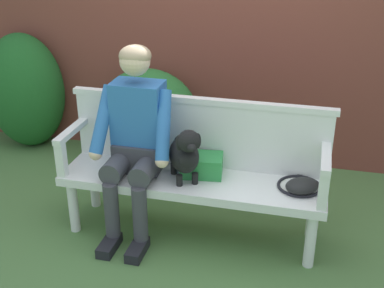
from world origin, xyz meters
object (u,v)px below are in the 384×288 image
Objects in this scene: dog_on_bench at (185,153)px; baseball_glove at (302,186)px; person_seated at (135,135)px; sports_bag at (202,165)px; garden_bench at (192,185)px; tennis_racket at (299,184)px.

dog_on_bench reaches higher than baseball_glove.
dog_on_bench is at bearing -7.35° from person_seated.
sports_bag is (0.44, 0.07, -0.20)m from person_seated.
dog_on_bench is (-0.03, -0.05, 0.26)m from garden_bench.
person_seated is 0.49m from sports_bag.
sports_bag is at bearing 54.67° from dog_on_bench.
tennis_racket is at bearing 9.36° from dog_on_bench.
tennis_racket is 0.66m from sports_bag.
sports_bag is at bearing 9.30° from person_seated.
garden_bench is 4.42× the size of dog_on_bench.
person_seated is 2.32× the size of tennis_racket.
baseball_glove is 0.68m from sports_bag.
baseball_glove is at bearing -1.31° from garden_bench.
baseball_glove is at bearing -6.83° from sports_bag.
dog_on_bench is 0.20m from sports_bag.
baseball_glove is at bearing -77.74° from tennis_racket.
person_seated is at bearing -170.70° from sports_bag.
dog_on_bench is 0.78m from tennis_racket.
sports_bag reaches higher than baseball_glove.
person_seated is 4.69× the size of sports_bag.
garden_bench is at bearing 59.47° from dog_on_bench.
person_seated is 0.37m from dog_on_bench.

